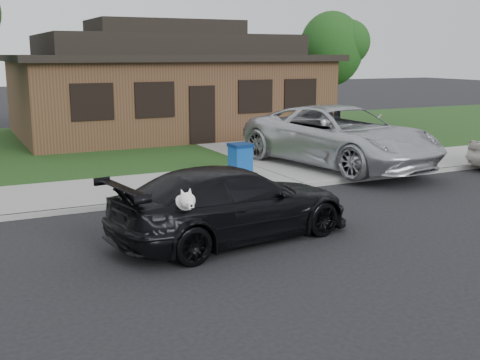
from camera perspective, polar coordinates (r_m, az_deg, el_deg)
name	(u,v)px	position (r m, az deg, el deg)	size (l,w,h in m)	color
ground	(229,245)	(11.04, -1.06, -6.14)	(120.00, 120.00, 0.00)	black
sidewalk	(147,188)	(15.55, -8.81, -0.73)	(60.00, 3.00, 0.12)	gray
curb	(166,200)	(14.16, -7.01, -1.92)	(60.00, 0.12, 0.12)	gray
lawn	(83,146)	(23.21, -14.68, 3.18)	(60.00, 13.00, 0.13)	#193814
driveway	(262,146)	(22.38, 2.14, 3.27)	(4.50, 13.00, 0.14)	gray
sedan	(232,204)	(11.16, -0.72, -2.25)	(5.00, 2.67, 1.38)	black
minivan	(340,136)	(18.12, 9.48, 4.13)	(2.94, 6.37, 1.77)	silver
recycling_bin	(240,160)	(16.36, 0.04, 1.91)	(0.59, 0.62, 0.92)	#0D4396
house	(166,85)	(25.96, -7.04, 8.95)	(12.60, 8.60, 4.65)	#422B1C
tree_1	(335,47)	(29.09, 8.99, 12.31)	(3.15, 3.00, 5.25)	#332114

